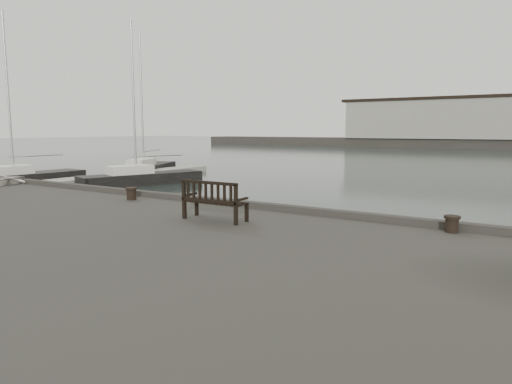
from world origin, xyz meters
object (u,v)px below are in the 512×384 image
Objects in this scene: yacht_a at (21,181)px; yacht_b at (146,171)px; bollard_right at (452,224)px; bench at (214,208)px; yacht_c at (142,181)px; bollard_left at (131,194)px.

yacht_b is at bearing 82.56° from yacht_a.
bench is at bearing -161.75° from bollard_right.
yacht_a is 8.57m from yacht_c.
yacht_b is (-27.86, 17.57, -1.50)m from bollard_right.
yacht_a reaches higher than bench.
yacht_a is 10.52m from yacht_b.
yacht_a is at bearing 158.70° from bollard_left.
yacht_a is 0.95× the size of yacht_b.
bollard_left is at bearing -69.39° from yacht_b.
yacht_a is (-19.72, 7.69, -1.52)m from bollard_left.
bollard_right is 0.03× the size of yacht_b.
yacht_b is at bearing 138.29° from bench.
yacht_c is (-17.07, 13.75, -1.63)m from bench.
bollard_left is 9.90m from bollard_right.
bollard_left is 25.52m from yacht_b.
bench is 4.27× the size of bollard_left.
bench is 5.71m from bollard_right.
bollard_left reaches higher than bollard_right.
bollard_right is at bearing 2.87° from bollard_left.
yacht_b is at bearing 152.99° from yacht_c.
bollard_left is 17.78m from yacht_c.
bench reaches higher than bollard_right.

